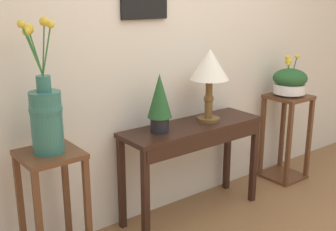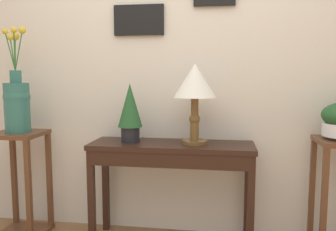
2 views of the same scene
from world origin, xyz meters
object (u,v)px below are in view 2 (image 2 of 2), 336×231
(console_table, at_px, (171,160))
(table_lamp, at_px, (195,85))
(pedestal_stand_left, at_px, (21,184))
(flower_vase_tall_left, at_px, (17,100))
(potted_plant_on_console, at_px, (130,110))

(console_table, bearing_deg, table_lamp, 7.97)
(pedestal_stand_left, bearing_deg, flower_vase_tall_left, 111.52)
(potted_plant_on_console, bearing_deg, console_table, -5.73)
(potted_plant_on_console, relative_size, flower_vase_tall_left, 0.54)
(console_table, distance_m, pedestal_stand_left, 1.17)
(flower_vase_tall_left, bearing_deg, table_lamp, 1.73)
(potted_plant_on_console, relative_size, pedestal_stand_left, 0.52)
(table_lamp, xyz_separation_m, pedestal_stand_left, (-1.31, -0.04, -0.75))
(table_lamp, bearing_deg, pedestal_stand_left, -178.21)
(potted_plant_on_console, xyz_separation_m, pedestal_stand_left, (-0.84, -0.05, -0.57))
(potted_plant_on_console, distance_m, flower_vase_tall_left, 0.85)
(table_lamp, distance_m, potted_plant_on_console, 0.50)
(console_table, xyz_separation_m, pedestal_stand_left, (-1.15, -0.02, -0.23))
(console_table, bearing_deg, pedestal_stand_left, -179.09)
(potted_plant_on_console, height_order, flower_vase_tall_left, flower_vase_tall_left)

